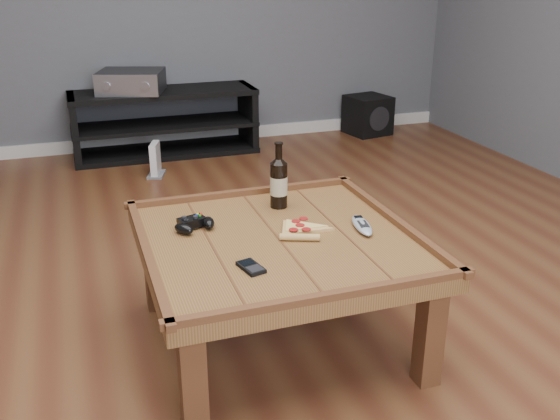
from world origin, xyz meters
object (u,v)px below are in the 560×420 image
object	(u,v)px
subwoofer	(368,115)
coffee_table	(278,252)
media_console	(165,123)
beer_bottle	(279,181)
game_console	(155,161)
remote_control	(362,225)
pizza_slice	(300,229)
game_controller	(194,224)
av_receiver	(131,81)
smartphone	(251,267)

from	to	relation	value
subwoofer	coffee_table	bearing A→B (deg)	-133.14
media_console	beer_bottle	bearing A→B (deg)	-87.54
media_console	game_console	bearing A→B (deg)	-106.97
remote_control	game_console	bearing A→B (deg)	112.48
pizza_slice	subwoofer	world-z (taller)	pizza_slice
game_controller	remote_control	xyz separation A→B (m)	(0.62, -0.20, -0.01)
subwoofer	av_receiver	bearing A→B (deg)	170.67
media_console	pizza_slice	bearing A→B (deg)	-87.91
av_receiver	beer_bottle	bearing A→B (deg)	-63.96
media_console	subwoofer	bearing A→B (deg)	1.56
coffee_table	game_controller	size ratio (longest dim) A/B	5.94
subwoofer	game_console	bearing A→B (deg)	-174.48
coffee_table	subwoofer	xyz separation A→B (m)	(1.77, 2.80, -0.23)
av_receiver	remote_control	bearing A→B (deg)	-60.21
game_controller	pizza_slice	world-z (taller)	game_controller
media_console	game_controller	distance (m)	2.60
beer_bottle	smartphone	world-z (taller)	beer_bottle
media_console	game_controller	bearing A→B (deg)	-96.20
beer_bottle	remote_control	distance (m)	0.41
coffee_table	media_console	world-z (taller)	media_console
smartphone	av_receiver	world-z (taller)	av_receiver
remote_control	game_console	world-z (taller)	remote_control
coffee_table	game_controller	xyz separation A→B (m)	(-0.28, 0.18, 0.08)
pizza_slice	smartphone	bearing A→B (deg)	-116.67
beer_bottle	smartphone	xyz separation A→B (m)	(-0.27, -0.51, -0.11)
av_receiver	subwoofer	distance (m)	2.04
av_receiver	game_console	xyz separation A→B (m)	(0.07, -0.51, -0.47)
beer_bottle	game_controller	xyz separation A→B (m)	(-0.38, -0.12, -0.09)
media_console	remote_control	bearing A→B (deg)	-83.10
pizza_slice	game_console	size ratio (longest dim) A/B	1.30
beer_bottle	game_controller	world-z (taller)	beer_bottle
smartphone	remote_control	size ratio (longest dim) A/B	0.59
coffee_table	beer_bottle	xyz separation A→B (m)	(0.11, 0.30, 0.17)
smartphone	subwoofer	bearing A→B (deg)	43.49
pizza_slice	game_console	distance (m)	2.25
smartphone	game_console	size ratio (longest dim) A/B	0.51
av_receiver	coffee_table	bearing A→B (deg)	-66.98
coffee_table	av_receiver	world-z (taller)	av_receiver
beer_bottle	subwoofer	xyz separation A→B (m)	(1.66, 2.50, -0.40)
beer_bottle	coffee_table	bearing A→B (deg)	-109.24
game_console	av_receiver	bearing A→B (deg)	116.27
media_console	av_receiver	bearing A→B (deg)	-178.58
remote_control	pizza_slice	bearing A→B (deg)	177.89
media_console	game_controller	world-z (taller)	same
coffee_table	pizza_slice	world-z (taller)	pizza_slice
coffee_table	remote_control	xyz separation A→B (m)	(0.34, -0.02, 0.07)
game_controller	smartphone	bearing A→B (deg)	-89.54
coffee_table	media_console	xyz separation A→B (m)	(0.00, 2.75, -0.15)
smartphone	subwoofer	xyz separation A→B (m)	(1.93, 3.01, -0.29)
media_console	remote_control	distance (m)	2.80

